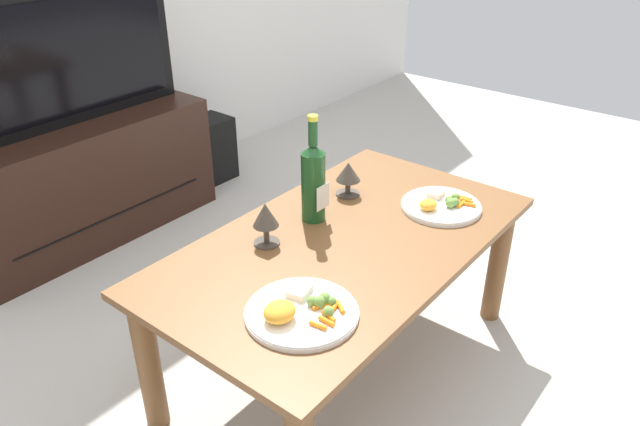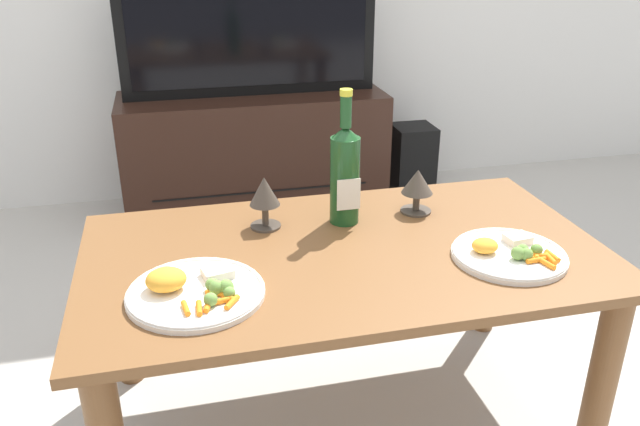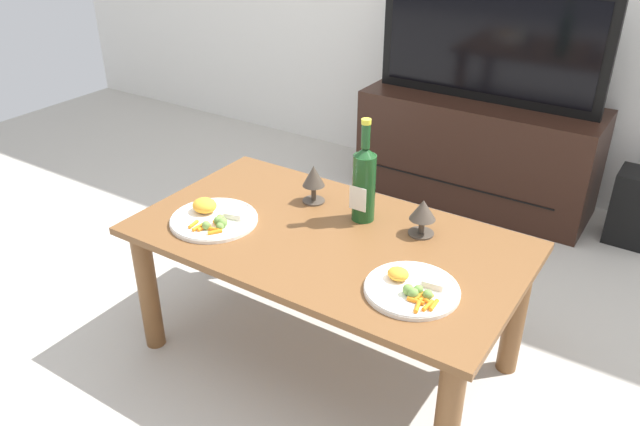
% 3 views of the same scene
% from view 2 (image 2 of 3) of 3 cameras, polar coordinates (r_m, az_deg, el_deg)
% --- Properties ---
extents(ground_plane, '(6.40, 6.40, 0.00)m').
position_cam_2_polar(ground_plane, '(1.84, 1.98, -17.33)').
color(ground_plane, '#B7B2A8').
extents(dining_table, '(1.26, 0.71, 0.50)m').
position_cam_2_polar(dining_table, '(1.60, 2.19, -6.04)').
color(dining_table, brown).
rests_on(dining_table, ground_plane).
extents(tv_stand, '(1.18, 0.43, 0.55)m').
position_cam_2_polar(tv_stand, '(2.96, -5.86, 5.37)').
color(tv_stand, black).
rests_on(tv_stand, ground_plane).
extents(tv_screen, '(1.10, 0.05, 0.56)m').
position_cam_2_polar(tv_screen, '(2.83, -6.34, 16.03)').
color(tv_screen, black).
rests_on(tv_screen, tv_stand).
extents(floor_speaker, '(0.20, 0.20, 0.35)m').
position_cam_2_polar(floor_speaker, '(3.18, 8.23, 4.69)').
color(floor_speaker, black).
rests_on(floor_speaker, ground_plane).
extents(wine_bottle, '(0.08, 0.08, 0.36)m').
position_cam_2_polar(wine_bottle, '(1.65, 2.24, 3.74)').
color(wine_bottle, '#19471E').
rests_on(wine_bottle, dining_table).
extents(goblet_left, '(0.08, 0.08, 0.14)m').
position_cam_2_polar(goblet_left, '(1.64, -4.98, 1.67)').
color(goblet_left, '#473D33').
rests_on(goblet_left, dining_table).
extents(goblet_right, '(0.09, 0.09, 0.12)m').
position_cam_2_polar(goblet_right, '(1.75, 8.70, 2.55)').
color(goblet_right, '#473D33').
rests_on(goblet_right, dining_table).
extents(dinner_plate_left, '(0.29, 0.29, 0.06)m').
position_cam_2_polar(dinner_plate_left, '(1.38, -11.20, -6.76)').
color(dinner_plate_left, white).
rests_on(dinner_plate_left, dining_table).
extents(dinner_plate_right, '(0.27, 0.27, 0.05)m').
position_cam_2_polar(dinner_plate_right, '(1.57, 16.60, -3.47)').
color(dinner_plate_right, white).
rests_on(dinner_plate_right, dining_table).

